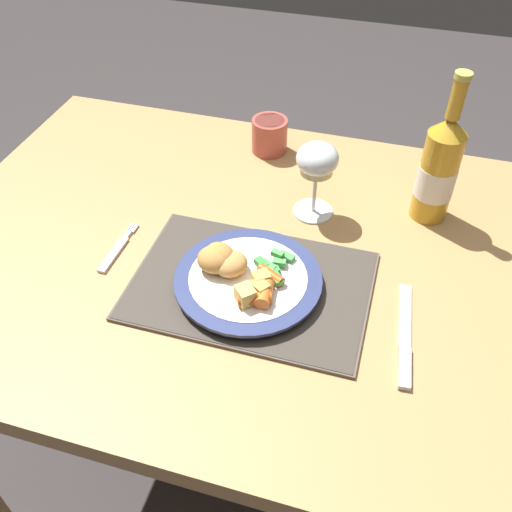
% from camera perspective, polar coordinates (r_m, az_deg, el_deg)
% --- Properties ---
extents(ground_plane, '(6.00, 6.00, 0.00)m').
position_cam_1_polar(ground_plane, '(1.57, 0.04, -19.69)').
color(ground_plane, '#383333').
extents(dining_table, '(1.15, 0.80, 0.74)m').
position_cam_1_polar(dining_table, '(1.04, 0.06, -3.72)').
color(dining_table, '#AD7F4C').
rests_on(dining_table, ground).
extents(placemat, '(0.38, 0.26, 0.01)m').
position_cam_1_polar(placemat, '(0.91, -0.53, -2.92)').
color(placemat, brown).
rests_on(placemat, dining_table).
extents(dinner_plate, '(0.23, 0.23, 0.02)m').
position_cam_1_polar(dinner_plate, '(0.90, -0.80, -2.48)').
color(dinner_plate, white).
rests_on(dinner_plate, placemat).
extents(breaded_croquettes, '(0.09, 0.08, 0.04)m').
position_cam_1_polar(breaded_croquettes, '(0.89, -3.50, -0.38)').
color(breaded_croquettes, tan).
rests_on(breaded_croquettes, dinner_plate).
extents(green_beans_pile, '(0.06, 0.08, 0.02)m').
position_cam_1_polar(green_beans_pile, '(0.90, 1.69, -1.00)').
color(green_beans_pile, green).
rests_on(green_beans_pile, dinner_plate).
extents(glazed_carrots, '(0.06, 0.09, 0.02)m').
position_cam_1_polar(glazed_carrots, '(0.86, 0.46, -3.39)').
color(glazed_carrots, orange).
rests_on(glazed_carrots, dinner_plate).
extents(fork, '(0.02, 0.13, 0.01)m').
position_cam_1_polar(fork, '(0.99, -13.81, 0.52)').
color(fork, silver).
rests_on(fork, dining_table).
extents(table_knife, '(0.03, 0.20, 0.01)m').
position_cam_1_polar(table_knife, '(0.86, 14.66, -8.39)').
color(table_knife, silver).
rests_on(table_knife, dining_table).
extents(wine_glass, '(0.07, 0.07, 0.14)m').
position_cam_1_polar(wine_glass, '(0.99, 6.13, 9.19)').
color(wine_glass, silver).
rests_on(wine_glass, dining_table).
extents(bottle, '(0.07, 0.07, 0.27)m').
position_cam_1_polar(bottle, '(1.03, 17.79, 8.24)').
color(bottle, gold).
rests_on(bottle, dining_table).
extents(roast_potatoes, '(0.05, 0.07, 0.03)m').
position_cam_1_polar(roast_potatoes, '(0.85, -0.18, -3.32)').
color(roast_potatoes, gold).
rests_on(roast_potatoes, dinner_plate).
extents(drinking_cup, '(0.07, 0.07, 0.07)m').
position_cam_1_polar(drinking_cup, '(1.20, 1.36, 12.05)').
color(drinking_cup, '#B24C42').
rests_on(drinking_cup, dining_table).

